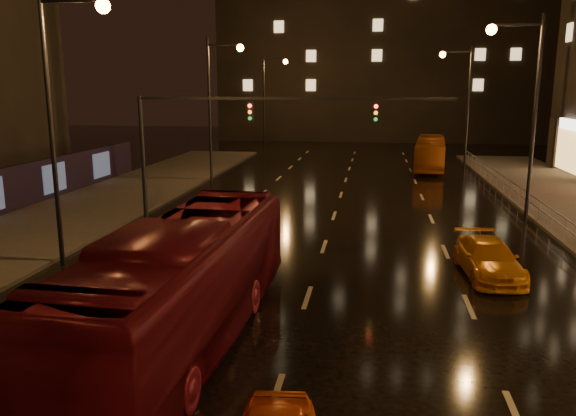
% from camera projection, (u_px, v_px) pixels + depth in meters
% --- Properties ---
extents(ground, '(140.00, 140.00, 0.00)m').
position_uv_depth(ground, '(331.00, 224.00, 27.64)').
color(ground, black).
rests_on(ground, ground).
extents(sidewalk_left, '(7.00, 70.00, 0.15)m').
position_uv_depth(sidewalk_left, '(18.00, 238.00, 24.78)').
color(sidewalk_left, '#38332D').
rests_on(sidewalk_left, ground).
extents(building_distant, '(44.00, 16.00, 36.00)m').
position_uv_depth(building_distant, '(394.00, 0.00, 73.58)').
color(building_distant, black).
rests_on(building_distant, ground).
extents(traffic_signal, '(15.31, 0.32, 6.20)m').
position_uv_depth(traffic_signal, '(229.00, 127.00, 27.40)').
color(traffic_signal, black).
rests_on(traffic_signal, ground).
extents(railing_right, '(0.05, 56.00, 1.00)m').
position_uv_depth(railing_right, '(566.00, 224.00, 24.01)').
color(railing_right, '#99999E').
rests_on(railing_right, sidewalk_right).
extents(bus_red, '(3.15, 11.88, 3.28)m').
position_uv_depth(bus_red, '(183.00, 283.00, 14.45)').
color(bus_red, maroon).
rests_on(bus_red, ground).
extents(bus_curb, '(3.24, 9.78, 2.67)m').
position_uv_depth(bus_curb, '(430.00, 153.00, 46.36)').
color(bus_curb, '#AD5411').
rests_on(bus_curb, ground).
extents(taxi_far, '(2.14, 4.52, 1.28)m').
position_uv_depth(taxi_far, '(488.00, 259.00, 19.93)').
color(taxi_far, orange).
rests_on(taxi_far, ground).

